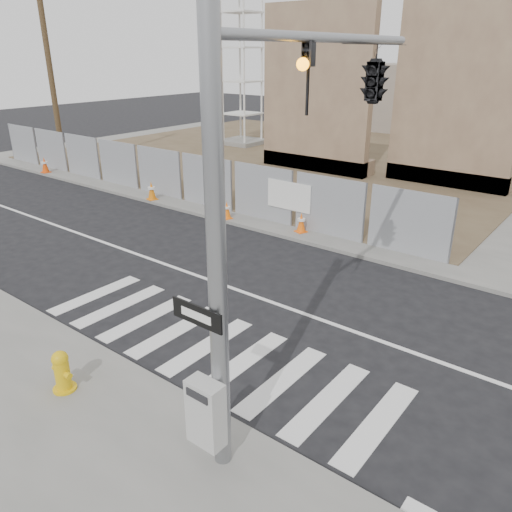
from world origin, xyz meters
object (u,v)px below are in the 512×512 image
Objects in this scene: signal_pole at (330,130)px; traffic_cone_a at (45,165)px; traffic_cone_c at (227,210)px; fire_hydrant at (62,371)px; traffic_cone_b at (152,191)px; traffic_cone_d at (301,223)px.

signal_pole reaches higher than traffic_cone_a.
traffic_cone_c is at bearing 141.11° from signal_pole.
signal_pole is 8.57× the size of fire_hydrant.
signal_pole is 6.39m from fire_hydrant.
signal_pole reaches higher than traffic_cone_c.
traffic_cone_b is 4.19m from traffic_cone_c.
fire_hydrant is 1.18× the size of traffic_cone_d.
traffic_cone_b reaches higher than traffic_cone_d.
traffic_cone_d is (-4.76, 6.71, -4.32)m from signal_pole.
traffic_cone_c is (-4.33, 9.55, -0.08)m from fire_hydrant.
traffic_cone_d is at bearing 125.33° from signal_pole.
traffic_cone_c is 3.04m from traffic_cone_d.
traffic_cone_a is at bearing 180.00° from traffic_cone_b.
traffic_cone_a is at bearing -178.34° from traffic_cone_d.
fire_hydrant is 10.49m from traffic_cone_c.
signal_pole is 14.16m from traffic_cone_b.
signal_pole reaches higher than traffic_cone_b.
fire_hydrant is at bearing -65.64° from traffic_cone_c.
fire_hydrant is at bearing -29.75° from traffic_cone_a.
traffic_cone_b is (-11.95, 6.27, -4.29)m from signal_pole.
traffic_cone_a is at bearing 162.73° from signal_pole.
signal_pole is at bearing 41.99° from fire_hydrant.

